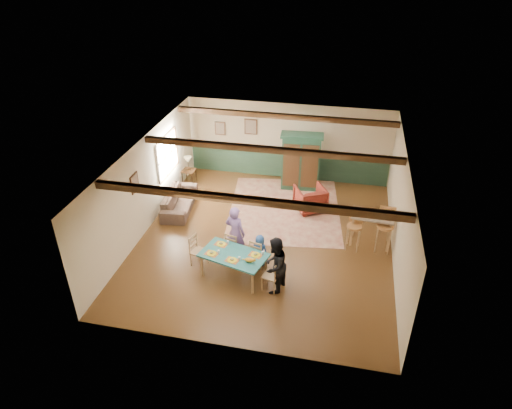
% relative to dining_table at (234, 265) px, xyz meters
% --- Properties ---
extents(floor, '(8.00, 8.00, 0.00)m').
position_rel_dining_table_xyz_m(floor, '(0.47, 1.74, -0.34)').
color(floor, '#472A14').
rests_on(floor, ground).
extents(wall_back, '(7.00, 0.02, 2.70)m').
position_rel_dining_table_xyz_m(wall_back, '(0.47, 5.74, 1.01)').
color(wall_back, beige).
rests_on(wall_back, floor).
extents(wall_left, '(0.02, 8.00, 2.70)m').
position_rel_dining_table_xyz_m(wall_left, '(-3.03, 1.74, 1.01)').
color(wall_left, beige).
rests_on(wall_left, floor).
extents(wall_right, '(0.02, 8.00, 2.70)m').
position_rel_dining_table_xyz_m(wall_right, '(3.97, 1.74, 1.01)').
color(wall_right, beige).
rests_on(wall_right, floor).
extents(ceiling, '(7.00, 8.00, 0.02)m').
position_rel_dining_table_xyz_m(ceiling, '(0.47, 1.74, 2.36)').
color(ceiling, white).
rests_on(ceiling, wall_back).
extents(wainscot_back, '(6.95, 0.03, 0.90)m').
position_rel_dining_table_xyz_m(wainscot_back, '(0.47, 5.72, 0.11)').
color(wainscot_back, '#1F3929').
rests_on(wainscot_back, floor).
extents(ceiling_beam_front, '(6.95, 0.16, 0.16)m').
position_rel_dining_table_xyz_m(ceiling_beam_front, '(0.47, -0.56, 2.27)').
color(ceiling_beam_front, black).
rests_on(ceiling_beam_front, ceiling).
extents(ceiling_beam_mid, '(6.95, 0.16, 0.16)m').
position_rel_dining_table_xyz_m(ceiling_beam_mid, '(0.47, 2.14, 2.27)').
color(ceiling_beam_mid, black).
rests_on(ceiling_beam_mid, ceiling).
extents(ceiling_beam_back, '(6.95, 0.16, 0.16)m').
position_rel_dining_table_xyz_m(ceiling_beam_back, '(0.47, 4.74, 2.27)').
color(ceiling_beam_back, black).
rests_on(ceiling_beam_back, ceiling).
extents(window_left, '(0.06, 1.60, 1.30)m').
position_rel_dining_table_xyz_m(window_left, '(-3.00, 3.44, 1.21)').
color(window_left, white).
rests_on(window_left, wall_left).
extents(picture_left_wall, '(0.04, 0.42, 0.52)m').
position_rel_dining_table_xyz_m(picture_left_wall, '(-3.00, 1.14, 1.41)').
color(picture_left_wall, gray).
rests_on(picture_left_wall, wall_left).
extents(picture_back_a, '(0.45, 0.04, 0.55)m').
position_rel_dining_table_xyz_m(picture_back_a, '(-0.83, 5.71, 1.46)').
color(picture_back_a, gray).
rests_on(picture_back_a, wall_back).
extents(picture_back_b, '(0.38, 0.04, 0.48)m').
position_rel_dining_table_xyz_m(picture_back_b, '(-1.93, 5.71, 1.31)').
color(picture_back_b, gray).
rests_on(picture_back_b, wall_back).
extents(dining_table, '(1.80, 1.30, 0.68)m').
position_rel_dining_table_xyz_m(dining_table, '(0.00, 0.00, 0.00)').
color(dining_table, '#206665').
rests_on(dining_table, floor).
extents(dining_chair_far_left, '(0.47, 0.48, 0.86)m').
position_rel_dining_table_xyz_m(dining_chair_far_left, '(-0.18, 0.72, 0.09)').
color(dining_chair_far_left, '#A27B51').
rests_on(dining_chair_far_left, floor).
extents(dining_chair_far_right, '(0.47, 0.48, 0.86)m').
position_rel_dining_table_xyz_m(dining_chair_far_right, '(0.52, 0.53, 0.09)').
color(dining_chair_far_right, '#A27B51').
rests_on(dining_chair_far_right, floor).
extents(dining_chair_end_left, '(0.48, 0.47, 0.86)m').
position_rel_dining_table_xyz_m(dining_chair_end_left, '(-1.00, 0.28, 0.09)').
color(dining_chair_end_left, '#A27B51').
rests_on(dining_chair_end_left, floor).
extents(dining_chair_end_right, '(0.48, 0.47, 0.86)m').
position_rel_dining_table_xyz_m(dining_chair_end_right, '(1.00, -0.28, 0.09)').
color(dining_chair_end_right, '#A27B51').
rests_on(dining_chair_end_right, floor).
extents(person_man, '(0.64, 0.51, 1.55)m').
position_rel_dining_table_xyz_m(person_man, '(-0.16, 0.79, 0.44)').
color(person_man, '#7C5A9A').
rests_on(person_man, floor).
extents(person_woman, '(0.73, 0.85, 1.49)m').
position_rel_dining_table_xyz_m(person_woman, '(1.09, -0.30, 0.41)').
color(person_woman, black).
rests_on(person_woman, floor).
extents(person_child, '(0.50, 0.39, 0.91)m').
position_rel_dining_table_xyz_m(person_child, '(0.54, 0.60, 0.11)').
color(person_child, '#244D92').
rests_on(person_child, floor).
extents(cat, '(0.35, 0.21, 0.16)m').
position_rel_dining_table_xyz_m(cat, '(0.45, -0.22, 0.42)').
color(cat, orange).
rests_on(cat, dining_table).
extents(place_setting_near_left, '(0.42, 0.36, 0.11)m').
position_rel_dining_table_xyz_m(place_setting_near_left, '(-0.54, -0.09, 0.39)').
color(place_setting_near_left, yellow).
rests_on(place_setting_near_left, dining_table).
extents(place_setting_near_center, '(0.42, 0.36, 0.11)m').
position_rel_dining_table_xyz_m(place_setting_near_center, '(0.03, -0.24, 0.39)').
color(place_setting_near_center, yellow).
rests_on(place_setting_near_center, dining_table).
extents(place_setting_far_left, '(0.42, 0.36, 0.11)m').
position_rel_dining_table_xyz_m(place_setting_far_left, '(-0.42, 0.35, 0.39)').
color(place_setting_far_left, yellow).
rests_on(place_setting_far_left, dining_table).
extents(place_setting_far_right, '(0.42, 0.36, 0.11)m').
position_rel_dining_table_xyz_m(place_setting_far_right, '(0.54, 0.09, 0.39)').
color(place_setting_far_right, yellow).
rests_on(place_setting_far_right, dining_table).
extents(area_rug, '(3.90, 4.44, 0.01)m').
position_rel_dining_table_xyz_m(area_rug, '(0.75, 3.50, -0.33)').
color(area_rug, beige).
rests_on(area_rug, floor).
extents(armoire, '(1.42, 0.65, 1.95)m').
position_rel_dining_table_xyz_m(armoire, '(1.02, 5.03, 0.64)').
color(armoire, '#143425').
rests_on(armoire, floor).
extents(armchair, '(1.17, 1.18, 0.80)m').
position_rel_dining_table_xyz_m(armchair, '(1.52, 3.65, 0.06)').
color(armchair, '#49110E').
rests_on(armchair, floor).
extents(sofa, '(1.02, 2.08, 0.59)m').
position_rel_dining_table_xyz_m(sofa, '(-2.50, 2.85, -0.04)').
color(sofa, '#403028').
rests_on(sofa, floor).
extents(end_table, '(0.45, 0.45, 0.53)m').
position_rel_dining_table_xyz_m(end_table, '(-2.76, 4.51, -0.07)').
color(end_table, black).
rests_on(end_table, floor).
extents(table_lamp, '(0.30, 0.30, 0.49)m').
position_rel_dining_table_xyz_m(table_lamp, '(-2.76, 4.51, 0.44)').
color(table_lamp, tan).
rests_on(table_lamp, end_table).
extents(counter_table, '(1.19, 0.76, 0.95)m').
position_rel_dining_table_xyz_m(counter_table, '(3.36, 2.18, 0.13)').
color(counter_table, '#B4A28C').
rests_on(counter_table, floor).
extents(bar_stool_left, '(0.46, 0.50, 1.15)m').
position_rel_dining_table_xyz_m(bar_stool_left, '(2.89, 1.84, 0.24)').
color(bar_stool_left, '#B77E47').
rests_on(bar_stool_left, floor).
extents(bar_stool_right, '(0.50, 0.54, 1.28)m').
position_rel_dining_table_xyz_m(bar_stool_right, '(3.69, 1.92, 0.30)').
color(bar_stool_right, '#B77E47').
rests_on(bar_stool_right, floor).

